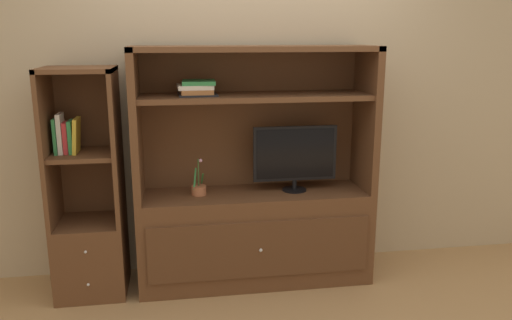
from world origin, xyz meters
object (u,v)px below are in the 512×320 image
tv_monitor (295,156)px  bookshelf_tall (90,221)px  media_console (255,210)px  magazine_stack (197,88)px  potted_plant (199,189)px  upright_book_row (67,136)px

tv_monitor → bookshelf_tall: bearing=179.5°
media_console → bookshelf_tall: size_ratio=1.08×
magazine_stack → potted_plant: bearing=-140.5°
media_console → tv_monitor: bearing=-1.8°
bookshelf_tall → upright_book_row: size_ratio=5.90×
tv_monitor → magazine_stack: magazine_stack is taller
tv_monitor → potted_plant: size_ratio=2.29×
media_console → magazine_stack: media_console is taller
media_console → bookshelf_tall: media_console is taller
upright_book_row → magazine_stack: bearing=0.5°
bookshelf_tall → upright_book_row: bearing=-173.8°
magazine_stack → media_console: bearing=-0.1°
upright_book_row → bookshelf_tall: bearing=6.2°
potted_plant → bookshelf_tall: bookshelf_tall is taller
media_console → upright_book_row: 1.39m
potted_plant → magazine_stack: magazine_stack is taller
media_console → upright_book_row: media_console is taller
potted_plant → bookshelf_tall: 0.78m
potted_plant → media_console: bearing=0.4°
potted_plant → upright_book_row: 0.95m
bookshelf_tall → upright_book_row: bookshelf_tall is taller
tv_monitor → potted_plant: bearing=179.5°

